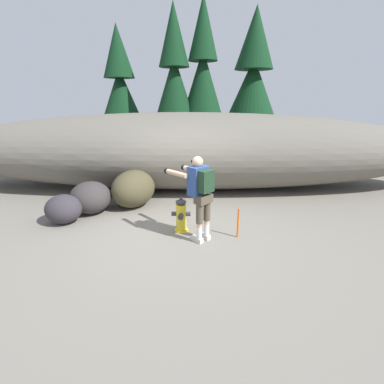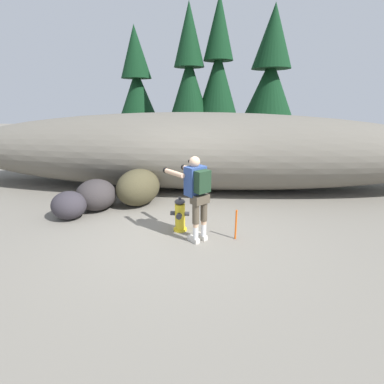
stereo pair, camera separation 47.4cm
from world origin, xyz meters
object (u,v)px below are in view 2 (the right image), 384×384
Objects in this scene: boulder_mid at (69,205)px; boulder_small at (96,195)px; survey_stake at (236,225)px; utility_worker at (196,189)px; boulder_large at (138,187)px; fire_hydrant at (180,215)px.

boulder_small reaches higher than boulder_mid.
survey_stake is (3.73, -0.66, -0.02)m from boulder_mid.
survey_stake is (0.77, 0.09, -0.73)m from utility_worker.
boulder_large reaches higher than boulder_mid.
utility_worker is at bearing -14.10° from boulder_mid.
fire_hydrant is 2.42m from boulder_small.
utility_worker reaches higher than boulder_mid.
boulder_small is at bearing 17.71° from utility_worker.
fire_hydrant reaches higher than boulder_mid.
utility_worker is 2.71× the size of survey_stake.
boulder_mid is at bearing -122.90° from boulder_small.
boulder_mid is 1.31× the size of survey_stake.
survey_stake is at bearing -35.42° from boulder_large.
survey_stake is at bearing -20.54° from boulder_small.
utility_worker is 2.98m from boulder_small.
survey_stake is (2.41, -1.71, -0.17)m from boulder_large.
fire_hydrant is 1.93m from boulder_large.
fire_hydrant is 0.45× the size of utility_worker.
utility_worker is 1.06m from survey_stake.
fire_hydrant is 0.86m from utility_worker.
boulder_large is 1.05m from boulder_small.
fire_hydrant is 1.22× the size of survey_stake.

